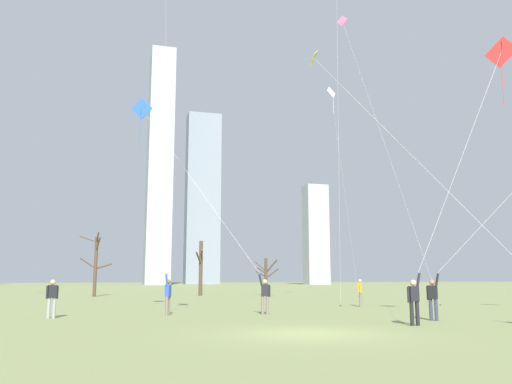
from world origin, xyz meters
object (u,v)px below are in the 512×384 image
at_px(kite_flyer_far_back_teal, 167,199).
at_px(bystander_strolling_midfield, 360,291).
at_px(distant_kite_high_overhead_purple, 337,3).
at_px(kite_flyer_midfield_left_green, 495,227).
at_px(distant_kite_low_near_trees_pink, 351,48).
at_px(bystander_far_off_by_trees, 52,297).
at_px(kite_flyer_foreground_right_yellow, 474,230).
at_px(kite_flyer_foreground_left_blue, 241,258).
at_px(bare_tree_rightmost, 266,275).
at_px(distant_kite_drifting_left_white, 334,110).
at_px(bare_tree_far_right_edge, 96,263).
at_px(bare_tree_leftmost, 201,266).
at_px(kite_flyer_midfield_right_red, 430,255).

height_order(kite_flyer_far_back_teal, bystander_strolling_midfield, kite_flyer_far_back_teal).
xyz_separation_m(bystander_strolling_midfield, distant_kite_high_overhead_purple, (0.24, 2.75, 20.03)).
relative_size(kite_flyer_midfield_left_green, distant_kite_low_near_trees_pink, 0.63).
distance_m(kite_flyer_midfield_left_green, bystander_far_off_by_trees, 18.38).
distance_m(kite_flyer_foreground_right_yellow, kite_flyer_foreground_left_blue, 10.40).
distance_m(kite_flyer_foreground_right_yellow, bare_tree_rightmost, 30.84).
xyz_separation_m(bystander_far_off_by_trees, distant_kite_drifting_left_white, (20.82, 17.12, 15.48)).
xyz_separation_m(bystander_strolling_midfield, distant_kite_drifting_left_white, (4.02, 12.19, 15.48)).
distance_m(kite_flyer_far_back_teal, kite_flyer_foreground_right_yellow, 12.51).
distance_m(bare_tree_far_right_edge, bare_tree_leftmost, 9.77).
height_order(distant_kite_low_near_trees_pink, bare_tree_leftmost, distant_kite_low_near_trees_pink).
bearing_deg(kite_flyer_foreground_right_yellow, kite_flyer_far_back_teal, 163.30).
relative_size(kite_flyer_far_back_teal, bystander_far_off_by_trees, 10.63).
relative_size(bare_tree_far_right_edge, bare_tree_leftmost, 1.12).
bearing_deg(bare_tree_rightmost, distant_kite_high_overhead_purple, -89.08).
relative_size(kite_flyer_foreground_right_yellow, kite_flyer_foreground_left_blue, 1.47).
bearing_deg(bystander_strolling_midfield, distant_kite_low_near_trees_pink, 64.91).
relative_size(distant_kite_high_overhead_purple, bare_tree_far_right_edge, 4.17).
height_order(kite_flyer_midfield_left_green, distant_kite_high_overhead_purple, distant_kite_high_overhead_purple).
bearing_deg(bystander_far_off_by_trees, distant_kite_low_near_trees_pink, 24.94).
height_order(bystander_strolling_midfield, distant_kite_drifting_left_white, distant_kite_drifting_left_white).
bearing_deg(bystander_strolling_midfield, bare_tree_leftmost, 105.17).
bearing_deg(bystander_far_off_by_trees, kite_flyer_midfield_left_green, -22.14).
distance_m(kite_flyer_midfield_right_red, bare_tree_leftmost, 34.42).
bearing_deg(distant_kite_high_overhead_purple, kite_flyer_foreground_right_yellow, -92.67).
distance_m(kite_flyer_foreground_right_yellow, distant_kite_drifting_left_white, 26.95).
bearing_deg(kite_flyer_foreground_left_blue, bystander_strolling_midfield, 28.70).
bearing_deg(kite_flyer_midfield_right_red, bystander_far_off_by_trees, 151.43).
xyz_separation_m(kite_flyer_midfield_right_red, distant_kite_high_overhead_purple, (3.54, 15.04, 18.42)).
bearing_deg(bare_tree_leftmost, kite_flyer_midfield_right_red, -85.54).
relative_size(distant_kite_drifting_left_white, bare_tree_leftmost, 3.49).
relative_size(kite_flyer_midfield_left_green, distant_kite_high_overhead_purple, 0.54).
bearing_deg(bare_tree_rightmost, kite_flyer_midfield_left_green, -89.90).
relative_size(kite_flyer_midfield_right_red, distant_kite_high_overhead_purple, 0.44).
bearing_deg(bystander_strolling_midfield, bare_tree_far_right_edge, 125.30).
distance_m(kite_flyer_midfield_left_green, distant_kite_drifting_left_white, 27.42).
bearing_deg(bare_tree_far_right_edge, distant_kite_high_overhead_purple, -50.63).
height_order(kite_flyer_foreground_right_yellow, kite_flyer_midfield_left_green, kite_flyer_foreground_right_yellow).
bearing_deg(bare_tree_rightmost, distant_kite_drifting_left_white, -61.65).
height_order(bystander_strolling_midfield, bare_tree_far_right_edge, bare_tree_far_right_edge).
distance_m(kite_flyer_far_back_teal, kite_flyer_midfield_right_red, 10.47).
bearing_deg(distant_kite_drifting_left_white, kite_flyer_midfield_left_green, -99.45).
relative_size(kite_flyer_foreground_right_yellow, bystander_far_off_by_trees, 9.81).
relative_size(kite_flyer_foreground_right_yellow, distant_kite_low_near_trees_pink, 0.76).
height_order(kite_flyer_midfield_left_green, bystander_far_off_by_trees, kite_flyer_midfield_left_green).
bearing_deg(bystander_strolling_midfield, kite_flyer_midfield_right_red, -105.02).
xyz_separation_m(kite_flyer_midfield_left_green, distant_kite_low_near_trees_pink, (1.70, 15.46, 14.51)).
distance_m(bystander_strolling_midfield, distant_kite_low_near_trees_pink, 17.75).
relative_size(kite_flyer_far_back_teal, bare_tree_far_right_edge, 2.91).
xyz_separation_m(kite_flyer_foreground_right_yellow, bare_tree_far_right_edge, (-15.34, 33.35, -0.56)).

